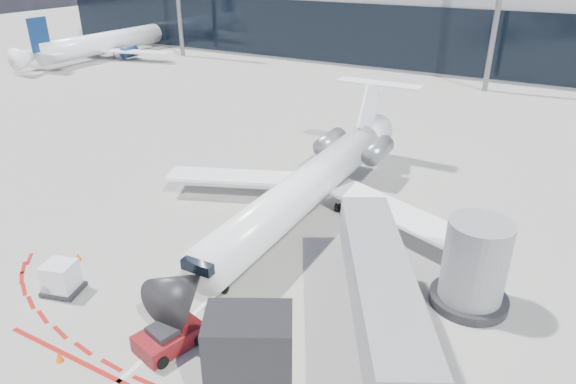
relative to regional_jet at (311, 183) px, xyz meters
The scene contains 12 objects.
ground 6.63m from the regional_jet, 93.63° to the right, with size 260.00×260.00×0.00m, color gray.
apron_centerline 4.82m from the regional_jet, 95.36° to the right, with size 0.25×40.00×0.01m, color silver.
apron_stop_bar 17.84m from the regional_jet, 91.27° to the right, with size 14.00×0.25×0.01m, color maroon.
terminal_building 59.12m from the regional_jet, 90.38° to the left, with size 150.00×24.15×24.00m.
jet_bridge 13.16m from the regional_jet, 44.34° to the right, with size 10.03×15.20×4.90m.
regional_jet is the anchor object (origin of this frame).
pushback_tug 15.06m from the regional_jet, 89.60° to the right, with size 2.63×4.82×1.23m.
ramp_worker 16.39m from the regional_jet, 69.02° to the right, with size 0.61×0.40×1.68m, color #E8FF1A.
uld_container 16.43m from the regional_jet, 118.11° to the right, with size 2.29×2.10×1.80m.
safety_cone_left 15.36m from the regional_jet, 128.72° to the right, with size 0.35×0.35×0.48m, color #FF5C05.
safety_cone_right 18.55m from the regional_jet, 101.31° to the right, with size 0.36×0.36×0.50m, color #FF5C05.
bg_airliner_0 65.91m from the regional_jet, 147.84° to the left, with size 29.97×31.73×9.70m, color white, non-canonical shape.
Camera 1 is at (14.23, -22.38, 16.81)m, focal length 32.00 mm.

